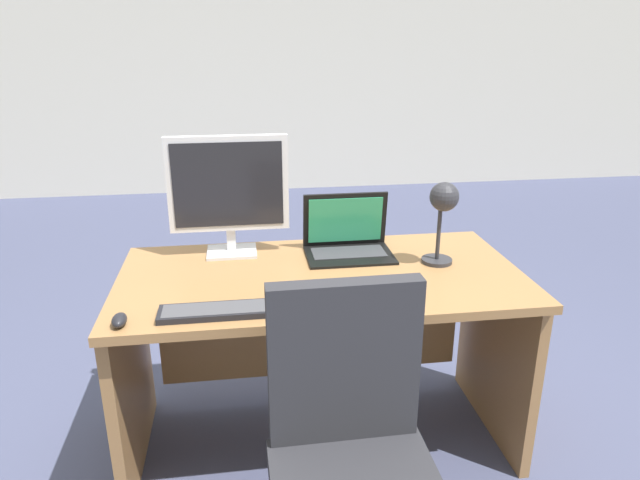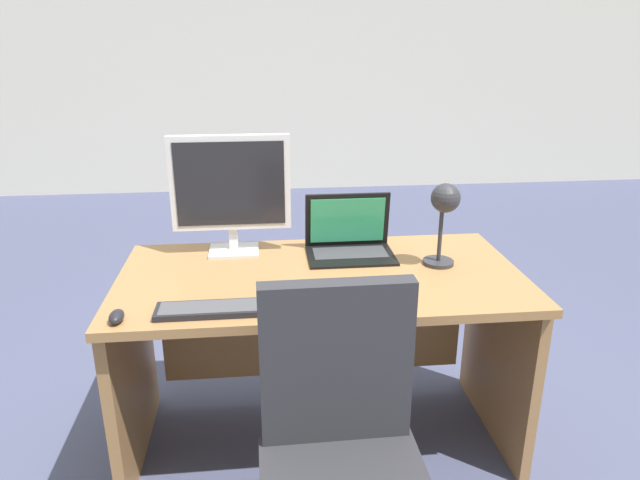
% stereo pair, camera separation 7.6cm
% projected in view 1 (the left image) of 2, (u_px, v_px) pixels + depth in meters
% --- Properties ---
extents(ground, '(12.00, 12.00, 0.00)m').
position_uv_depth(ground, '(289.00, 289.00, 3.80)').
color(ground, '#474C6B').
extents(back_wall, '(10.00, 0.10, 2.80)m').
position_uv_depth(back_wall, '(262.00, 54.00, 5.81)').
color(back_wall, silver).
rests_on(back_wall, ground).
extents(desk, '(1.51, 0.77, 0.75)m').
position_uv_depth(desk, '(320.00, 322.00, 2.28)').
color(desk, '#9E7042').
rests_on(desk, ground).
extents(monitor, '(0.47, 0.16, 0.48)m').
position_uv_depth(monitor, '(228.00, 188.00, 2.26)').
color(monitor, silver).
rests_on(monitor, desk).
extents(laptop, '(0.35, 0.25, 0.24)m').
position_uv_depth(laptop, '(347.00, 235.00, 2.35)').
color(laptop, black).
rests_on(laptop, desk).
extents(keyboard, '(0.35, 0.11, 0.02)m').
position_uv_depth(keyboard, '(214.00, 311.00, 1.84)').
color(keyboard, black).
rests_on(keyboard, desk).
extents(mouse, '(0.05, 0.08, 0.04)m').
position_uv_depth(mouse, '(119.00, 320.00, 1.76)').
color(mouse, black).
rests_on(mouse, desk).
extents(desk_lamp, '(0.12, 0.14, 0.33)m').
position_uv_depth(desk_lamp, '(443.00, 207.00, 2.15)').
color(desk_lamp, '#2D2D33').
rests_on(desk_lamp, desk).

